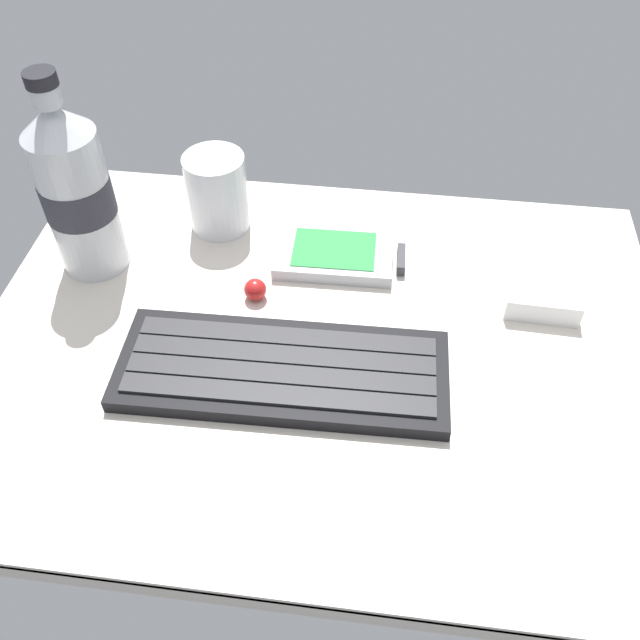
{
  "coord_description": "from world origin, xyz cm",
  "views": [
    {
      "loc": [
        5.29,
        -41.61,
        47.81
      ],
      "look_at": [
        0.0,
        0.0,
        3.0
      ],
      "focal_mm": 38.55,
      "sensor_mm": 36.0,
      "label": 1
    }
  ],
  "objects": [
    {
      "name": "ground_plane",
      "position": [
        0.0,
        -0.23,
        -0.99
      ],
      "size": [
        64.0,
        48.0,
        2.8
      ],
      "color": "beige"
    },
    {
      "name": "keyboard",
      "position": [
        -2.78,
        -4.35,
        0.81
      ],
      "size": [
        29.26,
        11.69,
        1.7
      ],
      "color": "black",
      "rests_on": "ground_plane"
    },
    {
      "name": "handheld_device",
      "position": [
        0.66,
        11.5,
        0.73
      ],
      "size": [
        12.94,
        7.9,
        1.5
      ],
      "color": "#B7BABF",
      "rests_on": "ground_plane"
    },
    {
      "name": "juice_cup",
      "position": [
        -12.92,
        15.75,
        3.91
      ],
      "size": [
        6.4,
        6.4,
        8.5
      ],
      "color": "silver",
      "rests_on": "ground_plane"
    },
    {
      "name": "water_bottle",
      "position": [
        -24.25,
        8.17,
        9.01
      ],
      "size": [
        6.73,
        6.73,
        20.8
      ],
      "color": "silver",
      "rests_on": "ground_plane"
    },
    {
      "name": "charger_block",
      "position": [
        20.57,
        7.65,
        1.2
      ],
      "size": [
        7.2,
        5.85,
        2.4
      ],
      "primitive_type": "cube",
      "rotation": [
        0.0,
        0.0,
        -0.04
      ],
      "color": "white",
      "rests_on": "ground_plane"
    },
    {
      "name": "trackball_mouse",
      "position": [
        -7.0,
        5.0,
        1.1
      ],
      "size": [
        2.2,
        2.2,
        2.2
      ],
      "primitive_type": "sphere",
      "color": "red",
      "rests_on": "ground_plane"
    }
  ]
}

